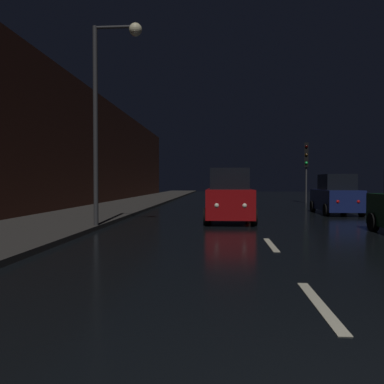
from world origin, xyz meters
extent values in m
cube|color=black|center=(0.00, 24.50, -0.01)|extent=(27.77, 84.00, 0.02)
cube|color=#33302D|center=(-7.69, 24.50, 0.07)|extent=(4.40, 84.00, 0.15)
cube|color=#472319|center=(-10.29, 21.00, 3.94)|extent=(0.80, 63.00, 7.88)
cube|color=beige|center=(0.00, 3.00, 0.01)|extent=(0.16, 2.20, 0.01)
cube|color=beige|center=(0.00, 8.04, 0.01)|extent=(0.16, 2.20, 0.01)
cube|color=beige|center=(0.00, 14.49, 0.01)|extent=(0.16, 2.20, 0.01)
cube|color=beige|center=(0.00, 20.94, 0.01)|extent=(0.16, 2.20, 0.01)
cylinder|color=#38383A|center=(5.39, 29.00, 1.40)|extent=(0.12, 0.12, 2.81)
cube|color=black|center=(5.39, 29.00, 3.76)|extent=(0.37, 0.40, 1.90)
sphere|color=black|center=(5.35, 28.83, 4.39)|extent=(0.22, 0.22, 0.22)
sphere|color=black|center=(5.35, 28.83, 3.76)|extent=(0.22, 0.22, 0.22)
sphere|color=#19D84C|center=(5.35, 28.83, 3.13)|extent=(0.22, 0.22, 0.22)
cylinder|color=#2D2D30|center=(-5.59, 10.93, 3.47)|extent=(0.16, 0.16, 6.94)
cylinder|color=#2D2D30|center=(-4.89, 10.93, 6.89)|extent=(1.40, 0.10, 0.10)
sphere|color=beige|center=(-4.19, 10.93, 6.79)|extent=(0.44, 0.44, 0.44)
cube|color=maroon|center=(-0.95, 14.12, 0.79)|extent=(1.83, 4.28, 1.12)
cube|color=black|center=(-0.95, 14.27, 1.78)|extent=(1.56, 2.14, 0.86)
cylinder|color=black|center=(-0.05, 12.62, 0.33)|extent=(0.22, 0.65, 0.65)
cylinder|color=black|center=(-1.84, 12.62, 0.33)|extent=(0.22, 0.65, 0.65)
cylinder|color=black|center=(-0.05, 15.62, 0.33)|extent=(0.22, 0.65, 0.65)
cylinder|color=black|center=(-1.84, 15.62, 0.33)|extent=(0.22, 0.65, 0.65)
sphere|color=white|center=(-0.44, 12.02, 0.79)|extent=(0.18, 0.18, 0.18)
sphere|color=white|center=(-1.45, 12.02, 0.79)|extent=(0.18, 0.18, 0.18)
sphere|color=red|center=(-0.44, 16.22, 0.79)|extent=(0.18, 0.18, 0.18)
sphere|color=red|center=(-1.45, 16.22, 0.79)|extent=(0.18, 0.18, 0.18)
cube|color=#141E51|center=(4.59, 18.32, 0.73)|extent=(1.69, 3.95, 1.04)
cube|color=black|center=(4.59, 18.18, 1.64)|extent=(1.44, 1.98, 0.79)
cylinder|color=black|center=(3.76, 19.70, 0.30)|extent=(0.21, 0.60, 0.60)
cylinder|color=black|center=(5.42, 19.70, 0.30)|extent=(0.21, 0.60, 0.60)
cylinder|color=black|center=(3.76, 16.94, 0.30)|extent=(0.21, 0.60, 0.60)
cylinder|color=black|center=(5.42, 16.94, 0.30)|extent=(0.21, 0.60, 0.60)
sphere|color=slate|center=(4.12, 20.26, 0.73)|extent=(0.17, 0.17, 0.17)
sphere|color=slate|center=(5.05, 20.26, 0.73)|extent=(0.17, 0.17, 0.17)
sphere|color=red|center=(4.12, 16.38, 0.73)|extent=(0.17, 0.17, 0.17)
sphere|color=red|center=(5.05, 16.38, 0.73)|extent=(0.17, 0.17, 0.17)
cylinder|color=black|center=(3.75, 11.12, 0.30)|extent=(0.21, 0.61, 0.61)
sphere|color=slate|center=(4.12, 11.68, 0.73)|extent=(0.17, 0.17, 0.17)
camera|label=1|loc=(-1.33, -2.32, 1.64)|focal=36.87mm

